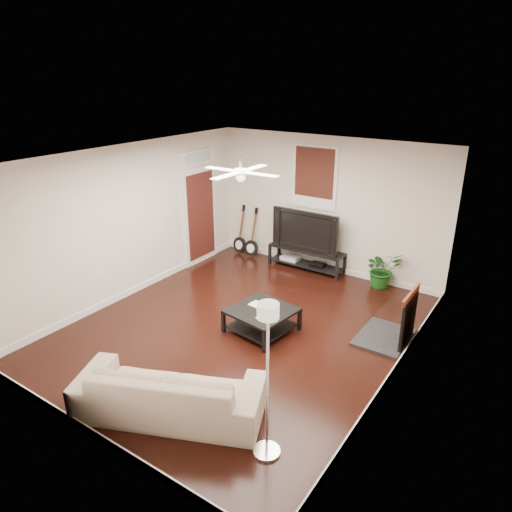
# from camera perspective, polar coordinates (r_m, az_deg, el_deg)

# --- Properties ---
(room) EXTENTS (5.01, 6.01, 2.81)m
(room) POSITION_cam_1_polar(r_m,az_deg,el_deg) (7.21, -1.77, 0.87)
(room) COLOR black
(room) RESTS_ON ground
(brick_accent) EXTENTS (0.02, 2.20, 2.80)m
(brick_accent) POSITION_cam_1_polar(r_m,az_deg,el_deg) (7.10, 19.74, -0.78)
(brick_accent) COLOR #9F4833
(brick_accent) RESTS_ON floor
(fireplace) EXTENTS (0.80, 1.10, 0.92)m
(fireplace) POSITION_cam_1_polar(r_m,az_deg,el_deg) (7.56, 16.74, -6.93)
(fireplace) COLOR black
(fireplace) RESTS_ON floor
(window_back) EXTENTS (1.00, 0.06, 1.30)m
(window_back) POSITION_cam_1_polar(r_m,az_deg,el_deg) (9.65, 7.15, 9.51)
(window_back) COLOR #36180E
(window_back) RESTS_ON wall_back
(door_left) EXTENTS (0.08, 1.00, 2.50)m
(door_left) POSITION_cam_1_polar(r_m,az_deg,el_deg) (10.13, -6.87, 6.02)
(door_left) COLOR white
(door_left) RESTS_ON wall_left
(tv_stand) EXTENTS (1.65, 0.44, 0.46)m
(tv_stand) POSITION_cam_1_polar(r_m,az_deg,el_deg) (10.00, 6.17, -0.34)
(tv_stand) COLOR black
(tv_stand) RESTS_ON floor
(tv) EXTENTS (1.48, 0.19, 0.85)m
(tv) POSITION_cam_1_polar(r_m,az_deg,el_deg) (9.79, 6.38, 3.26)
(tv) COLOR black
(tv) RESTS_ON tv_stand
(coffee_table) EXTENTS (1.05, 1.05, 0.39)m
(coffee_table) POSITION_cam_1_polar(r_m,az_deg,el_deg) (7.64, 0.70, -7.85)
(coffee_table) COLOR black
(coffee_table) RESTS_ON floor
(sofa) EXTENTS (2.46, 1.73, 0.67)m
(sofa) POSITION_cam_1_polar(r_m,az_deg,el_deg) (6.02, -10.51, -15.75)
(sofa) COLOR tan
(sofa) RESTS_ON floor
(floor_lamp) EXTENTS (0.41, 0.41, 1.88)m
(floor_lamp) POSITION_cam_1_polar(r_m,az_deg,el_deg) (5.03, 1.39, -15.25)
(floor_lamp) COLOR silver
(floor_lamp) RESTS_ON floor
(potted_plant) EXTENTS (0.87, 0.88, 0.74)m
(potted_plant) POSITION_cam_1_polar(r_m,az_deg,el_deg) (9.40, 15.16, -1.57)
(potted_plant) COLOR #165017
(potted_plant) RESTS_ON floor
(guitar_left) EXTENTS (0.38, 0.29, 1.14)m
(guitar_left) POSITION_cam_1_polar(r_m,az_deg,el_deg) (10.71, -2.05, 3.22)
(guitar_left) COLOR black
(guitar_left) RESTS_ON floor
(guitar_right) EXTENTS (0.36, 0.26, 1.14)m
(guitar_right) POSITION_cam_1_polar(r_m,az_deg,el_deg) (10.50, -0.60, 2.84)
(guitar_right) COLOR black
(guitar_right) RESTS_ON floor
(ceiling_fan) EXTENTS (1.24, 1.24, 0.32)m
(ceiling_fan) POSITION_cam_1_polar(r_m,az_deg,el_deg) (6.87, -1.89, 10.26)
(ceiling_fan) COLOR white
(ceiling_fan) RESTS_ON ceiling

